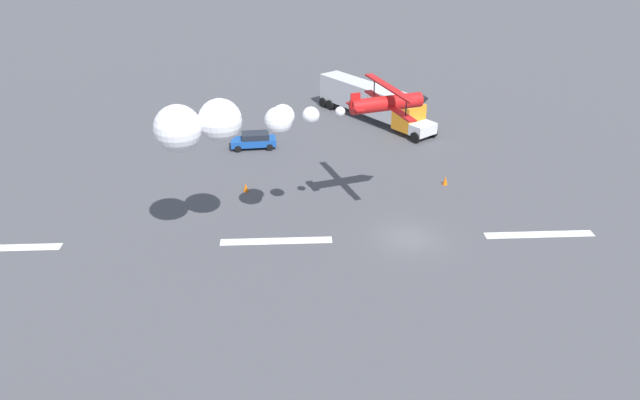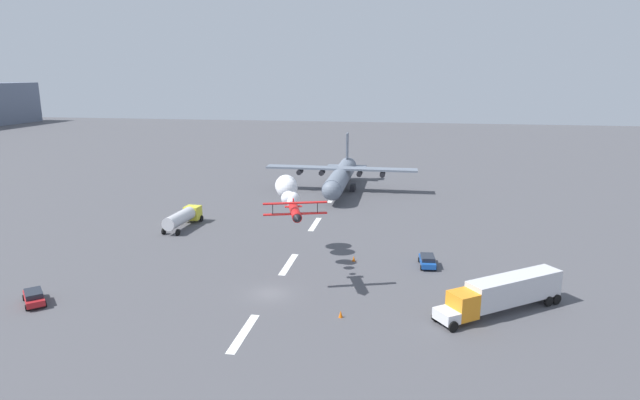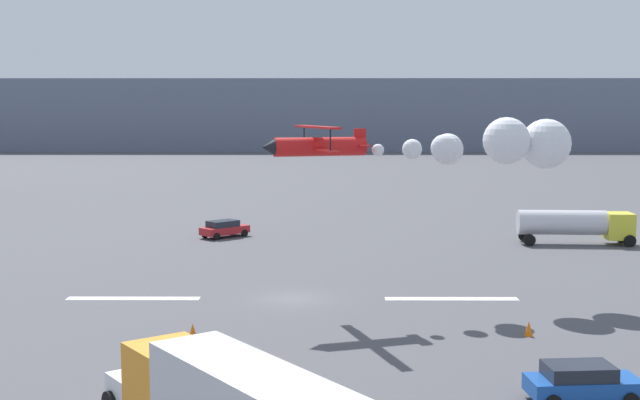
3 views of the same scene
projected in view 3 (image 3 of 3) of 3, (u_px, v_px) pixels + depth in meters
name	position (u px, v px, depth m)	size (l,w,h in m)	color
ground_plane	(292.00, 299.00, 50.33)	(440.00, 440.00, 0.00)	#4C4C51
runway_stripe_4	(133.00, 298.00, 50.37)	(8.00, 0.90, 0.01)	white
runway_stripe_5	(451.00, 299.00, 50.28)	(8.00, 0.90, 0.01)	white
mountain_ridge_distant	(317.00, 115.00, 233.54)	(396.00, 16.00, 19.88)	slate
stunt_biplane_red	(492.00, 144.00, 49.78)	(18.55, 9.38, 3.13)	red
fuel_tanker_truck	(577.00, 224.00, 70.61)	(9.63, 3.26, 2.90)	yellow
followme_car_yellow	(582.00, 382.00, 32.41)	(4.44, 2.32, 1.52)	#194CA5
airport_staff_sedan	(224.00, 228.00, 74.57)	(4.41, 4.28, 1.52)	#B21E23
traffic_cone_near	(193.00, 331.00, 41.59)	(0.44, 0.44, 0.75)	orange
traffic_cone_far	(529.00, 329.00, 41.99)	(0.44, 0.44, 0.75)	orange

